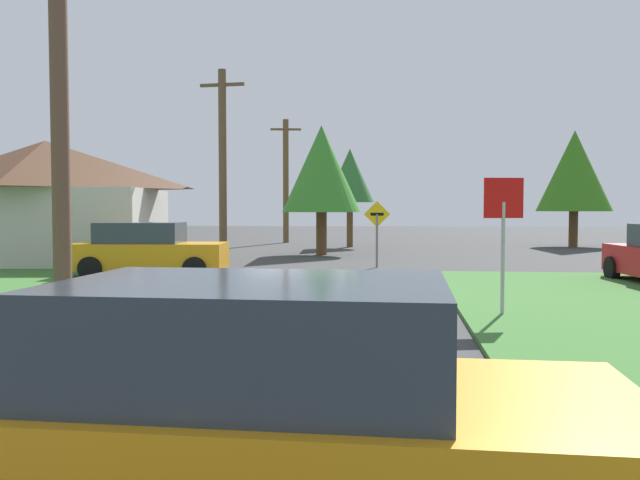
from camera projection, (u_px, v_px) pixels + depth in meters
The scene contains 13 objects.
ground_plane at pixel (303, 298), 15.06m from camera, with size 120.00×120.00×0.00m, color #383838.
lane_stripe_center at pixel (201, 397), 7.12m from camera, with size 0.20×14.00×0.01m, color yellow.
stop_sign at pixel (503, 220), 12.17m from camera, with size 0.73×0.18×2.59m.
car_behind_on_main_road at pixel (278, 424), 3.77m from camera, with size 3.99×1.99×1.62m.
parked_car_near_building at pixel (148, 250), 19.35m from camera, with size 4.46×2.20×1.62m.
utility_pole_near at pixel (60, 109), 12.89m from camera, with size 1.76×0.61×7.74m.
utility_pole_mid at pixel (223, 162), 26.00m from camera, with size 1.80×0.31×7.45m.
utility_pole_far at pixel (286, 180), 39.05m from camera, with size 1.80×0.41×7.25m.
direction_sign at pixel (377, 226), 22.69m from camera, with size 0.91×0.08×2.28m.
oak_tree_left at pixel (321, 169), 28.79m from camera, with size 3.43×3.43×5.64m.
pine_tree_center at pixel (574, 171), 34.87m from camera, with size 3.87×3.87×6.13m.
oak_tree_right at pixel (350, 176), 34.60m from camera, with size 2.53×2.53×5.14m.
barn at pixel (46, 203), 24.11m from camera, with size 8.33×6.68×4.48m.
Camera 1 is at (2.05, -14.84, 2.03)m, focal length 37.21 mm.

